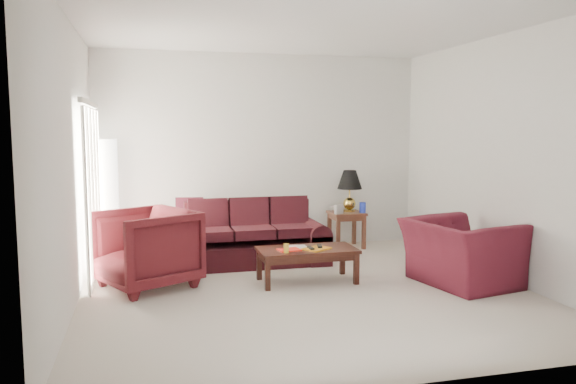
% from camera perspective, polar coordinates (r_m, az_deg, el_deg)
% --- Properties ---
extents(floor, '(5.00, 5.00, 0.00)m').
position_cam_1_polar(floor, '(6.56, 1.86, -9.96)').
color(floor, beige).
rests_on(floor, ground).
extents(blinds, '(0.10, 2.00, 2.16)m').
position_cam_1_polar(blinds, '(7.42, -19.34, 0.09)').
color(blinds, silver).
rests_on(blinds, ground).
extents(sofa, '(2.09, 0.95, 0.85)m').
position_cam_1_polar(sofa, '(7.72, -3.72, -4.25)').
color(sofa, black).
rests_on(sofa, ground).
extents(throw_pillow, '(0.42, 0.25, 0.41)m').
position_cam_1_polar(throw_pillow, '(8.24, -9.98, -1.92)').
color(throw_pillow, black).
rests_on(throw_pillow, sofa).
extents(end_table, '(0.55, 0.55, 0.56)m').
position_cam_1_polar(end_table, '(8.88, 5.95, -3.82)').
color(end_table, '#52301C').
rests_on(end_table, ground).
extents(table_lamp, '(0.45, 0.45, 0.65)m').
position_cam_1_polar(table_lamp, '(8.86, 6.28, 0.11)').
color(table_lamp, gold).
rests_on(table_lamp, end_table).
extents(clock, '(0.15, 0.10, 0.14)m').
position_cam_1_polar(clock, '(8.61, 5.19, -1.76)').
color(clock, '#B4B5B8').
rests_on(clock, end_table).
extents(blue_canister, '(0.12, 0.12, 0.16)m').
position_cam_1_polar(blue_canister, '(8.79, 7.59, -1.57)').
color(blue_canister, '#1C30BA').
rests_on(blue_canister, end_table).
extents(picture_frame, '(0.19, 0.21, 0.05)m').
position_cam_1_polar(picture_frame, '(8.89, 4.95, -1.43)').
color(picture_frame, silver).
rests_on(picture_frame, end_table).
extents(floor_lamp, '(0.37, 0.37, 1.73)m').
position_cam_1_polar(floor_lamp, '(8.32, -17.65, -0.68)').
color(floor_lamp, white).
rests_on(floor_lamp, ground).
extents(armchair_left, '(1.37, 1.35, 0.93)m').
position_cam_1_polar(armchair_left, '(6.77, -14.25, -5.59)').
color(armchair_left, '#400E13').
rests_on(armchair_left, ground).
extents(armchair_right, '(1.25, 1.36, 0.77)m').
position_cam_1_polar(armchair_right, '(7.03, 17.13, -5.91)').
color(armchair_right, '#48101B').
rests_on(armchair_right, ground).
extents(coffee_table, '(1.28, 0.83, 0.41)m').
position_cam_1_polar(coffee_table, '(6.86, 1.94, -7.44)').
color(coffee_table, black).
rests_on(coffee_table, ground).
extents(magazine_red, '(0.28, 0.23, 0.01)m').
position_cam_1_polar(magazine_red, '(6.70, 0.11, -5.89)').
color(magazine_red, red).
rests_on(magazine_red, coffee_table).
extents(magazine_white, '(0.25, 0.19, 0.01)m').
position_cam_1_polar(magazine_white, '(6.85, 0.85, -5.62)').
color(magazine_white, white).
rests_on(magazine_white, coffee_table).
extents(magazine_orange, '(0.38, 0.36, 0.02)m').
position_cam_1_polar(magazine_orange, '(6.77, 2.93, -5.76)').
color(magazine_orange, orange).
rests_on(magazine_orange, coffee_table).
extents(remote_a, '(0.05, 0.16, 0.02)m').
position_cam_1_polar(remote_a, '(6.71, 2.32, -5.69)').
color(remote_a, black).
rests_on(remote_a, coffee_table).
extents(remote_b, '(0.09, 0.18, 0.02)m').
position_cam_1_polar(remote_b, '(6.83, 3.23, -5.49)').
color(remote_b, black).
rests_on(remote_b, coffee_table).
extents(yellow_glass, '(0.07, 0.07, 0.11)m').
position_cam_1_polar(yellow_glass, '(6.56, -0.18, -5.72)').
color(yellow_glass, gold).
rests_on(yellow_glass, coffee_table).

